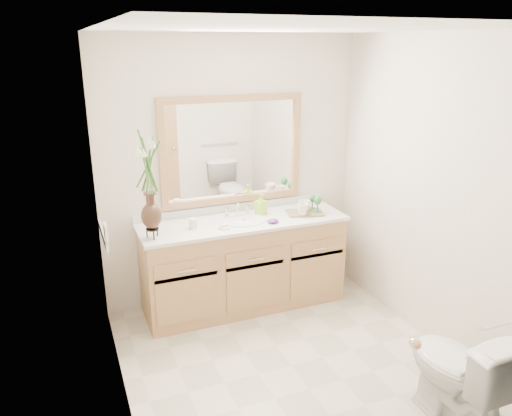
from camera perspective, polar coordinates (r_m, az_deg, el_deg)
name	(u,v)px	position (r m, az deg, el deg)	size (l,w,h in m)	color
floor	(291,366)	(3.95, 4.07, -17.53)	(2.60, 2.60, 0.00)	beige
ceiling	(300,28)	(3.21, 5.09, 19.81)	(2.40, 2.60, 0.02)	white
wall_back	(232,172)	(4.55, -2.77, 4.13)	(2.40, 0.02, 2.40)	white
wall_front	(424,304)	(2.40, 18.61, -10.33)	(2.40, 0.02, 2.40)	white
wall_left	(114,240)	(3.08, -15.95, -3.59)	(0.02, 2.60, 2.40)	white
wall_right	(436,196)	(4.05, 19.91, 1.26)	(0.02, 2.60, 2.40)	white
vanity	(244,265)	(4.56, -1.42, -6.49)	(1.80, 0.55, 0.80)	tan
counter	(243,222)	(4.40, -1.46, -1.58)	(1.84, 0.57, 0.03)	silver
sink	(244,227)	(4.40, -1.37, -2.13)	(0.38, 0.34, 0.23)	white
mirror	(232,150)	(4.48, -2.71, 6.60)	(1.32, 0.04, 0.97)	white
switch_plate	(106,232)	(3.87, -16.80, -2.62)	(0.02, 0.12, 0.12)	white
door	(362,355)	(2.35, 12.02, -16.09)	(0.80, 0.03, 2.00)	tan
toilet	(460,374)	(3.49, 22.24, -17.14)	(0.42, 0.75, 0.74)	white
flower_vase	(148,174)	(3.93, -12.19, 3.86)	(0.19, 0.19, 0.78)	black
tumbler	(193,223)	(4.23, -7.20, -1.74)	(0.07, 0.07, 0.09)	silver
soap_dish	(224,227)	(4.21, -3.67, -2.16)	(0.11, 0.11, 0.04)	silver
soap_bottle	(261,205)	(4.53, 0.56, 0.35)	(0.08, 0.08, 0.17)	#A7EB37
purple_dish	(273,221)	(4.32, 1.97, -1.49)	(0.10, 0.08, 0.04)	#552776
tray	(305,213)	(4.59, 5.61, -0.53)	(0.32, 0.22, 0.02)	olive
mug_left	(303,209)	(4.49, 5.35, -0.08)	(0.11, 0.10, 0.11)	silver
mug_right	(305,205)	(4.60, 5.60, 0.32)	(0.10, 0.10, 0.10)	silver
goblet_front	(318,201)	(4.55, 7.06, 0.76)	(0.07, 0.07, 0.15)	#257137
goblet_back	(313,199)	(4.67, 6.48, 0.98)	(0.06, 0.06, 0.13)	#257137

